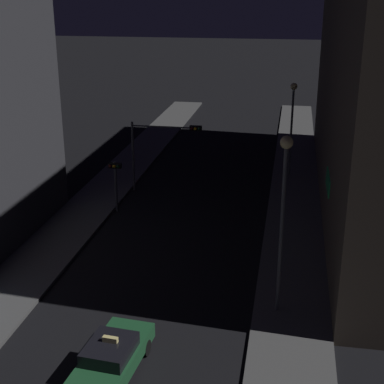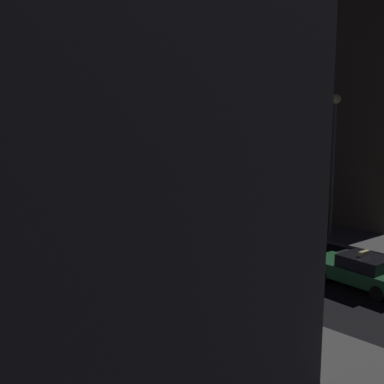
{
  "view_description": "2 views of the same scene",
  "coord_description": "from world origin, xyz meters",
  "px_view_note": "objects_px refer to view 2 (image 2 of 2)",
  "views": [
    {
      "loc": [
        5.97,
        -7.92,
        13.52
      ],
      "look_at": [
        0.98,
        20.27,
        3.13
      ],
      "focal_mm": 53.49,
      "sensor_mm": 36.0,
      "label": 1
    },
    {
      "loc": [
        -20.87,
        -2.6,
        8.46
      ],
      "look_at": [
        -1.47,
        17.66,
        3.11
      ],
      "focal_mm": 52.83,
      "sensor_mm": 36.0,
      "label": 2
    }
  ],
  "objects_px": {
    "taxi": "(362,271)",
    "sign_pole_left": "(280,251)",
    "street_lamp_far_block": "(123,132)",
    "street_lamp_near_block": "(334,139)",
    "traffic_light_overhead": "(60,164)",
    "traffic_light_left_kerb": "(69,196)"
  },
  "relations": [
    {
      "from": "sign_pole_left",
      "to": "street_lamp_near_block",
      "type": "xyz_separation_m",
      "value": [
        11.09,
        4.94,
        2.89
      ]
    },
    {
      "from": "traffic_light_overhead",
      "to": "street_lamp_far_block",
      "type": "relative_size",
      "value": 0.71
    },
    {
      "from": "taxi",
      "to": "street_lamp_far_block",
      "type": "relative_size",
      "value": 0.67
    },
    {
      "from": "street_lamp_near_block",
      "to": "sign_pole_left",
      "type": "bearing_deg",
      "value": -156.0
    },
    {
      "from": "traffic_light_left_kerb",
      "to": "sign_pole_left",
      "type": "xyz_separation_m",
      "value": [
        -0.68,
        -15.12,
        0.24
      ]
    },
    {
      "from": "taxi",
      "to": "street_lamp_near_block",
      "type": "relative_size",
      "value": 0.59
    },
    {
      "from": "taxi",
      "to": "street_lamp_far_block",
      "type": "bearing_deg",
      "value": 76.23
    },
    {
      "from": "traffic_light_overhead",
      "to": "street_lamp_far_block",
      "type": "bearing_deg",
      "value": 29.28
    },
    {
      "from": "traffic_light_overhead",
      "to": "street_lamp_near_block",
      "type": "xyz_separation_m",
      "value": [
        8.47,
        -14.28,
        1.94
      ]
    },
    {
      "from": "sign_pole_left",
      "to": "street_lamp_far_block",
      "type": "height_order",
      "value": "street_lamp_far_block"
    },
    {
      "from": "traffic_light_left_kerb",
      "to": "street_lamp_far_block",
      "type": "xyz_separation_m",
      "value": [
        10.57,
        8.95,
        2.41
      ]
    },
    {
      "from": "taxi",
      "to": "sign_pole_left",
      "type": "xyz_separation_m",
      "value": [
        -5.28,
        0.34,
        1.91
      ]
    },
    {
      "from": "street_lamp_far_block",
      "to": "traffic_light_left_kerb",
      "type": "bearing_deg",
      "value": -139.75
    },
    {
      "from": "taxi",
      "to": "sign_pole_left",
      "type": "relative_size",
      "value": 1.11
    },
    {
      "from": "traffic_light_overhead",
      "to": "street_lamp_near_block",
      "type": "distance_m",
      "value": 16.72
    },
    {
      "from": "street_lamp_far_block",
      "to": "taxi",
      "type": "bearing_deg",
      "value": -103.77
    },
    {
      "from": "traffic_light_overhead",
      "to": "sign_pole_left",
      "type": "xyz_separation_m",
      "value": [
        -2.62,
        -19.22,
        -0.95
      ]
    },
    {
      "from": "sign_pole_left",
      "to": "street_lamp_far_block",
      "type": "bearing_deg",
      "value": 64.94
    },
    {
      "from": "street_lamp_near_block",
      "to": "taxi",
      "type": "bearing_deg",
      "value": -137.76
    },
    {
      "from": "sign_pole_left",
      "to": "taxi",
      "type": "bearing_deg",
      "value": -3.69
    },
    {
      "from": "traffic_light_overhead",
      "to": "street_lamp_near_block",
      "type": "bearing_deg",
      "value": -59.33
    },
    {
      "from": "taxi",
      "to": "traffic_light_overhead",
      "type": "bearing_deg",
      "value": 97.74
    }
  ]
}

